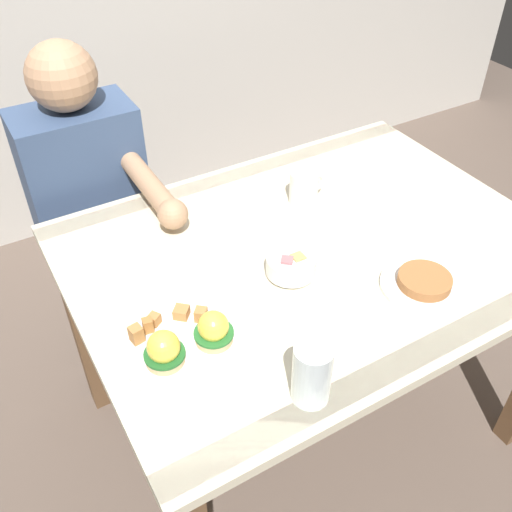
# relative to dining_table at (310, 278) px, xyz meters

# --- Properties ---
(ground_plane) EXTENTS (6.00, 6.00, 0.00)m
(ground_plane) POSITION_rel_dining_table_xyz_m (0.00, 0.00, -0.63)
(ground_plane) COLOR brown
(dining_table) EXTENTS (1.20, 0.90, 0.74)m
(dining_table) POSITION_rel_dining_table_xyz_m (0.00, 0.00, 0.00)
(dining_table) COLOR beige
(dining_table) RESTS_ON ground_plane
(eggs_benedict_plate) EXTENTS (0.27, 0.27, 0.09)m
(eggs_benedict_plate) POSITION_rel_dining_table_xyz_m (-0.42, -0.16, 0.13)
(eggs_benedict_plate) COLOR white
(eggs_benedict_plate) RESTS_ON dining_table
(fruit_bowl) EXTENTS (0.12, 0.12, 0.06)m
(fruit_bowl) POSITION_rel_dining_table_xyz_m (-0.11, -0.06, 0.14)
(fruit_bowl) COLOR white
(fruit_bowl) RESTS_ON dining_table
(coffee_mug) EXTENTS (0.11, 0.08, 0.09)m
(coffee_mug) POSITION_rel_dining_table_xyz_m (0.09, 0.18, 0.16)
(coffee_mug) COLOR white
(coffee_mug) RESTS_ON dining_table
(fork) EXTENTS (0.08, 0.15, 0.00)m
(fork) POSITION_rel_dining_table_xyz_m (-0.24, 0.11, 0.11)
(fork) COLOR silver
(fork) RESTS_ON dining_table
(water_glass_near) EXTENTS (0.07, 0.07, 0.13)m
(water_glass_near) POSITION_rel_dining_table_xyz_m (-0.26, -0.37, 0.17)
(water_glass_near) COLOR silver
(water_glass_near) RESTS_ON dining_table
(side_plate) EXTENTS (0.20, 0.20, 0.04)m
(side_plate) POSITION_rel_dining_table_xyz_m (0.13, -0.26, 0.12)
(side_plate) COLOR white
(side_plate) RESTS_ON dining_table
(diner_person) EXTENTS (0.34, 0.54, 1.14)m
(diner_person) POSITION_rel_dining_table_xyz_m (-0.40, 0.60, 0.02)
(diner_person) COLOR #33333D
(diner_person) RESTS_ON ground_plane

